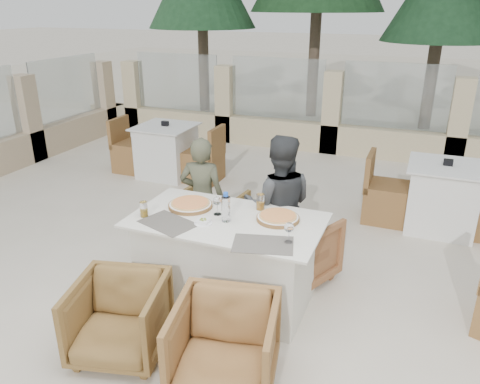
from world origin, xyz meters
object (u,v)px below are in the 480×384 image
at_px(diner_left, 202,198).
at_px(olive_dish, 203,221).
at_px(beer_glass_right, 260,202).
at_px(armchair_far_left, 210,219).
at_px(wine_glass_corner, 289,231).
at_px(bg_table_b, 442,197).
at_px(dining_table, 227,259).
at_px(armchair_near_right, 225,347).
at_px(wine_glass_centre, 217,205).
at_px(armchair_far_right, 292,248).
at_px(water_bottle, 226,207).
at_px(pizza_right, 278,217).
at_px(diner_right, 279,206).
at_px(beer_glass_left, 144,209).
at_px(armchair_near_left, 119,318).
at_px(bg_table_a, 167,151).
at_px(pizza_left, 190,204).

bearing_deg(diner_left, olive_dish, 107.58).
bearing_deg(beer_glass_right, armchair_far_left, 144.06).
distance_m(wine_glass_corner, bg_table_b, 2.70).
bearing_deg(olive_dish, armchair_far_left, 112.94).
height_order(olive_dish, armchair_far_left, olive_dish).
distance_m(dining_table, armchair_near_right, 1.04).
height_order(wine_glass_centre, armchair_far_left, wine_glass_centre).
xyz_separation_m(dining_table, armchair_far_right, (0.44, 0.51, -0.06)).
xyz_separation_m(water_bottle, diner_left, (-0.55, 0.67, -0.27)).
xyz_separation_m(dining_table, pizza_right, (0.40, 0.14, 0.41)).
bearing_deg(water_bottle, dining_table, 106.16).
bearing_deg(beer_glass_right, diner_right, 76.77).
bearing_deg(wine_glass_centre, beer_glass_left, -154.69).
bearing_deg(armchair_near_left, bg_table_a, 101.17).
relative_size(pizza_left, bg_table_a, 0.24).
bearing_deg(wine_glass_centre, beer_glass_right, 38.08).
relative_size(dining_table, bg_table_a, 0.98).
bearing_deg(beer_glass_right, wine_glass_centre, -141.92).
xyz_separation_m(dining_table, bg_table_b, (1.73, 2.19, 0.00)).
relative_size(wine_glass_corner, diner_left, 0.15).
height_order(armchair_far_right, bg_table_b, bg_table_b).
height_order(dining_table, bg_table_a, same).
distance_m(water_bottle, armchair_far_left, 1.20).
height_order(pizza_left, beer_glass_right, beer_glass_right).
xyz_separation_m(pizza_left, armchair_near_right, (0.79, -1.06, -0.48)).
xyz_separation_m(wine_glass_centre, armchair_near_right, (0.50, -1.01, -0.55)).
height_order(armchair_near_left, bg_table_a, bg_table_a).
bearing_deg(dining_table, armchair_near_right, -67.67).
relative_size(water_bottle, armchair_near_right, 0.36).
bearing_deg(armchair_far_right, beer_glass_left, 56.88).
bearing_deg(water_bottle, diner_left, 129.39).
relative_size(water_bottle, wine_glass_centre, 1.37).
bearing_deg(beer_glass_right, bg_table_b, 51.11).
distance_m(beer_glass_left, beer_glass_right, 0.99).
distance_m(pizza_left, bg_table_a, 3.06).
bearing_deg(armchair_far_right, wine_glass_centre, 63.60).
relative_size(pizza_right, wine_glass_centre, 1.94).
bearing_deg(diner_left, armchair_near_right, 111.16).
xyz_separation_m(diner_left, bg_table_b, (2.27, 1.56, -0.24)).
bearing_deg(armchair_near_right, armchair_far_left, 106.93).
xyz_separation_m(water_bottle, armchair_far_right, (0.43, 0.54, -0.57)).
relative_size(beer_glass_left, diner_right, 0.10).
xyz_separation_m(olive_dish, armchair_near_left, (-0.31, -0.79, -0.49)).
xyz_separation_m(pizza_right, bg_table_b, (1.33, 2.05, -0.41)).
distance_m(pizza_left, wine_glass_corner, 1.04).
height_order(wine_glass_corner, diner_left, diner_left).
bearing_deg(dining_table, pizza_right, 18.95).
bearing_deg(armchair_near_left, diner_right, 51.13).
bearing_deg(wine_glass_centre, diner_left, 126.62).
distance_m(beer_glass_right, armchair_near_left, 1.49).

